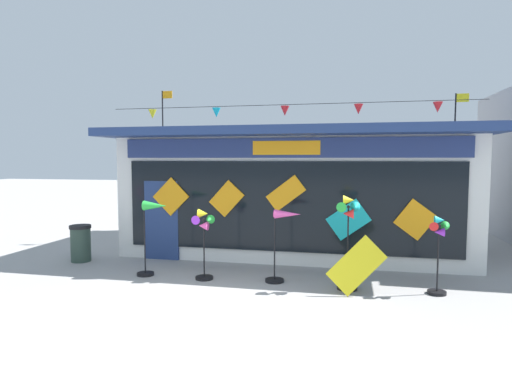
{
  "coord_description": "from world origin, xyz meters",
  "views": [
    {
      "loc": [
        2.45,
        -6.42,
        2.56
      ],
      "look_at": [
        0.3,
        3.34,
        1.78
      ],
      "focal_mm": 29.98,
      "sensor_mm": 36.0,
      "label": 1
    }
  ],
  "objects": [
    {
      "name": "ground_plane",
      "position": [
        0.0,
        0.0,
        0.0
      ],
      "size": [
        80.0,
        80.0,
        0.0
      ],
      "primitive_type": "plane",
      "color": "#9E9B99"
    },
    {
      "name": "kite_shop_building",
      "position": [
        0.98,
        5.81,
        1.67
      ],
      "size": [
        9.23,
        5.46,
        4.62
      ],
      "color": "silver",
      "rests_on": "ground_plane"
    },
    {
      "name": "wind_spinner_far_left",
      "position": [
        -1.73,
        2.07,
        1.15
      ],
      "size": [
        0.71,
        0.37,
        1.65
      ],
      "color": "black",
      "rests_on": "ground_plane"
    },
    {
      "name": "wind_spinner_left",
      "position": [
        -0.54,
        2.03,
        0.99
      ],
      "size": [
        0.45,
        0.38,
        1.51
      ],
      "color": "black",
      "rests_on": "ground_plane"
    },
    {
      "name": "wind_spinner_center_left",
      "position": [
        1.12,
        2.18,
        0.98
      ],
      "size": [
        0.74,
        0.39,
        1.52
      ],
      "color": "black",
      "rests_on": "ground_plane"
    },
    {
      "name": "wind_spinner_center_right",
      "position": [
        2.43,
        1.96,
        1.23
      ],
      "size": [
        0.45,
        0.4,
        1.86
      ],
      "color": "black",
      "rests_on": "ground_plane"
    },
    {
      "name": "wind_spinner_right",
      "position": [
        4.1,
        2.02,
        0.95
      ],
      "size": [
        0.39,
        0.35,
        1.5
      ],
      "color": "black",
      "rests_on": "ground_plane"
    },
    {
      "name": "trash_bin",
      "position": [
        -4.09,
        2.92,
        0.46
      ],
      "size": [
        0.52,
        0.52,
        0.91
      ],
      "color": "#2D4238",
      "rests_on": "ground_plane"
    },
    {
      "name": "display_kite_on_ground",
      "position": [
        2.6,
        1.64,
        0.57
      ],
      "size": [
        1.14,
        0.27,
        1.14
      ],
      "primitive_type": "cube",
      "rotation": [
        -0.23,
        0.79,
        0.0
      ],
      "color": "yellow",
      "rests_on": "ground_plane"
    }
  ]
}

